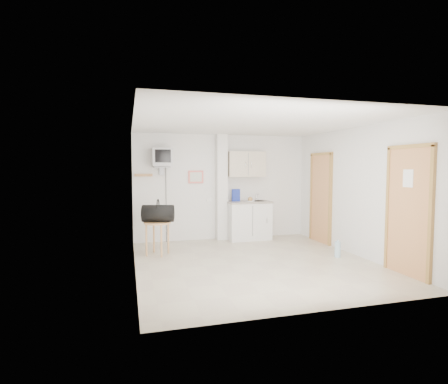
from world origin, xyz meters
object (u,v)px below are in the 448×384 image
object	(u,v)px
crt_television	(162,158)
round_table	(157,227)
duffel_bag	(158,213)
water_bottle	(338,249)

from	to	relation	value
crt_television	round_table	world-z (taller)	crt_television
round_table	duffel_bag	bearing A→B (deg)	-14.05
round_table	water_bottle	size ratio (longest dim) A/B	1.94
duffel_bag	crt_television	bearing A→B (deg)	93.51
duffel_bag	water_bottle	size ratio (longest dim) A/B	1.99
crt_television	water_bottle	bearing A→B (deg)	-33.81
round_table	crt_television	bearing A→B (deg)	78.36
round_table	water_bottle	bearing A→B (deg)	-18.60
crt_television	water_bottle	world-z (taller)	crt_television
duffel_bag	water_bottle	bearing A→B (deg)	-4.50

